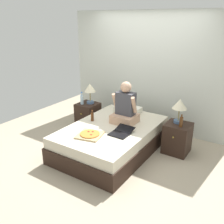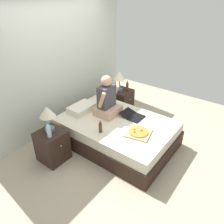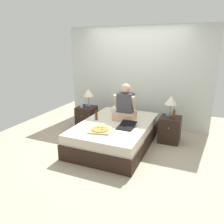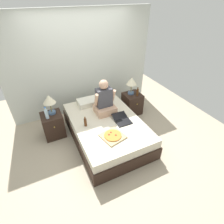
{
  "view_description": "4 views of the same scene",
  "coord_description": "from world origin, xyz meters",
  "px_view_note": "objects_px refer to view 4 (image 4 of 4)",
  "views": [
    {
      "loc": [
        2.27,
        -3.48,
        2.34
      ],
      "look_at": [
        0.03,
        -0.04,
        0.79
      ],
      "focal_mm": 40.0,
      "sensor_mm": 36.0,
      "label": 1
    },
    {
      "loc": [
        -2.77,
        -1.97,
        2.66
      ],
      "look_at": [
        -0.09,
        0.04,
        0.71
      ],
      "focal_mm": 35.0,
      "sensor_mm": 36.0,
      "label": 2
    },
    {
      "loc": [
        1.62,
        -3.97,
        2.05
      ],
      "look_at": [
        -0.03,
        -0.12,
        0.75
      ],
      "focal_mm": 35.0,
      "sensor_mm": 36.0,
      "label": 3
    },
    {
      "loc": [
        -1.18,
        -2.72,
        2.78
      ],
      "look_at": [
        0.13,
        -0.03,
        0.68
      ],
      "focal_mm": 28.0,
      "sensor_mm": 36.0,
      "label": 4
    }
  ],
  "objects_px": {
    "pizza_box": "(113,136)",
    "beer_bottle_on_bed": "(85,122)",
    "bed": "(106,129)",
    "nightstand_left": "(53,125)",
    "water_bottle": "(47,114)",
    "nightstand_right": "(132,103)",
    "lamp_on_left_nightstand": "(49,101)",
    "laptop": "(122,120)",
    "beer_bottle": "(138,92)",
    "person_seated": "(104,101)",
    "lamp_on_right_nightstand": "(132,82)"
  },
  "relations": [
    {
      "from": "water_bottle",
      "to": "lamp_on_right_nightstand",
      "type": "relative_size",
      "value": 0.61
    },
    {
      "from": "nightstand_left",
      "to": "person_seated",
      "type": "relative_size",
      "value": 0.72
    },
    {
      "from": "laptop",
      "to": "bed",
      "type": "bearing_deg",
      "value": 148.95
    },
    {
      "from": "nightstand_right",
      "to": "pizza_box",
      "type": "height_order",
      "value": "nightstand_right"
    },
    {
      "from": "nightstand_right",
      "to": "beer_bottle",
      "type": "bearing_deg",
      "value": -54.99
    },
    {
      "from": "bed",
      "to": "nightstand_right",
      "type": "relative_size",
      "value": 3.75
    },
    {
      "from": "nightstand_right",
      "to": "pizza_box",
      "type": "distance_m",
      "value": 1.61
    },
    {
      "from": "water_bottle",
      "to": "nightstand_right",
      "type": "distance_m",
      "value": 2.19
    },
    {
      "from": "lamp_on_right_nightstand",
      "to": "beer_bottle_on_bed",
      "type": "xyz_separation_m",
      "value": [
        -1.46,
        -0.64,
        -0.31
      ]
    },
    {
      "from": "water_bottle",
      "to": "person_seated",
      "type": "bearing_deg",
      "value": -10.05
    },
    {
      "from": "lamp_on_right_nightstand",
      "to": "nightstand_left",
      "type": "bearing_deg",
      "value": -178.6
    },
    {
      "from": "beer_bottle",
      "to": "person_seated",
      "type": "distance_m",
      "value": 1.03
    },
    {
      "from": "bed",
      "to": "nightstand_left",
      "type": "relative_size",
      "value": 3.75
    },
    {
      "from": "bed",
      "to": "nightstand_right",
      "type": "bearing_deg",
      "value": 30.16
    },
    {
      "from": "lamp_on_right_nightstand",
      "to": "beer_bottle",
      "type": "bearing_deg",
      "value": -56.31
    },
    {
      "from": "lamp_on_left_nightstand",
      "to": "pizza_box",
      "type": "xyz_separation_m",
      "value": [
        0.9,
        -1.18,
        -0.38
      ]
    },
    {
      "from": "laptop",
      "to": "person_seated",
      "type": "bearing_deg",
      "value": 112.38
    },
    {
      "from": "nightstand_right",
      "to": "beer_bottle",
      "type": "relative_size",
      "value": 2.44
    },
    {
      "from": "water_bottle",
      "to": "laptop",
      "type": "distance_m",
      "value": 1.58
    },
    {
      "from": "laptop",
      "to": "beer_bottle_on_bed",
      "type": "relative_size",
      "value": 1.91
    },
    {
      "from": "lamp_on_right_nightstand",
      "to": "pizza_box",
      "type": "distance_m",
      "value": 1.66
    },
    {
      "from": "laptop",
      "to": "lamp_on_right_nightstand",
      "type": "bearing_deg",
      "value": 49.63
    },
    {
      "from": "laptop",
      "to": "beer_bottle_on_bed",
      "type": "bearing_deg",
      "value": 165.77
    },
    {
      "from": "bed",
      "to": "beer_bottle",
      "type": "bearing_deg",
      "value": 24.41
    },
    {
      "from": "pizza_box",
      "to": "beer_bottle_on_bed",
      "type": "bearing_deg",
      "value": 123.56
    },
    {
      "from": "beer_bottle_on_bed",
      "to": "water_bottle",
      "type": "bearing_deg",
      "value": 142.94
    },
    {
      "from": "nightstand_left",
      "to": "laptop",
      "type": "xyz_separation_m",
      "value": [
        1.33,
        -0.78,
        0.23
      ]
    },
    {
      "from": "lamp_on_right_nightstand",
      "to": "laptop",
      "type": "height_order",
      "value": "lamp_on_right_nightstand"
    },
    {
      "from": "person_seated",
      "to": "nightstand_left",
      "type": "bearing_deg",
      "value": 164.96
    },
    {
      "from": "nightstand_right",
      "to": "lamp_on_right_nightstand",
      "type": "bearing_deg",
      "value": 120.93
    },
    {
      "from": "bed",
      "to": "nightstand_left",
      "type": "bearing_deg",
      "value": 149.84
    },
    {
      "from": "lamp_on_left_nightstand",
      "to": "nightstand_right",
      "type": "distance_m",
      "value": 2.12
    },
    {
      "from": "nightstand_right",
      "to": "person_seated",
      "type": "bearing_deg",
      "value": -161.85
    },
    {
      "from": "bed",
      "to": "pizza_box",
      "type": "relative_size",
      "value": 4.4
    },
    {
      "from": "person_seated",
      "to": "bed",
      "type": "bearing_deg",
      "value": -109.16
    },
    {
      "from": "nightstand_left",
      "to": "lamp_on_right_nightstand",
      "type": "relative_size",
      "value": 1.25
    },
    {
      "from": "nightstand_right",
      "to": "beer_bottle_on_bed",
      "type": "xyz_separation_m",
      "value": [
        -1.49,
        -0.59,
        0.3
      ]
    },
    {
      "from": "lamp_on_right_nightstand",
      "to": "laptop",
      "type": "distance_m",
      "value": 1.16
    },
    {
      "from": "nightstand_left",
      "to": "water_bottle",
      "type": "xyz_separation_m",
      "value": [
        -0.08,
        -0.09,
        0.39
      ]
    },
    {
      "from": "lamp_on_right_nightstand",
      "to": "beer_bottle",
      "type": "relative_size",
      "value": 1.96
    },
    {
      "from": "lamp_on_right_nightstand",
      "to": "pizza_box",
      "type": "bearing_deg",
      "value": -133.11
    },
    {
      "from": "water_bottle",
      "to": "beer_bottle",
      "type": "height_order",
      "value": "water_bottle"
    },
    {
      "from": "bed",
      "to": "beer_bottle",
      "type": "distance_m",
      "value": 1.28
    },
    {
      "from": "beer_bottle_on_bed",
      "to": "lamp_on_right_nightstand",
      "type": "bearing_deg",
      "value": 23.75
    },
    {
      "from": "bed",
      "to": "nightstand_left",
      "type": "height_order",
      "value": "nightstand_left"
    },
    {
      "from": "person_seated",
      "to": "beer_bottle",
      "type": "bearing_deg",
      "value": 11.6
    },
    {
      "from": "laptop",
      "to": "beer_bottle",
      "type": "bearing_deg",
      "value": 40.19
    },
    {
      "from": "nightstand_left",
      "to": "beer_bottle",
      "type": "bearing_deg",
      "value": -2.67
    },
    {
      "from": "water_bottle",
      "to": "beer_bottle",
      "type": "xyz_separation_m",
      "value": [
        2.22,
        -0.01,
        -0.02
      ]
    },
    {
      "from": "bed",
      "to": "laptop",
      "type": "distance_m",
      "value": 0.44
    }
  ]
}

